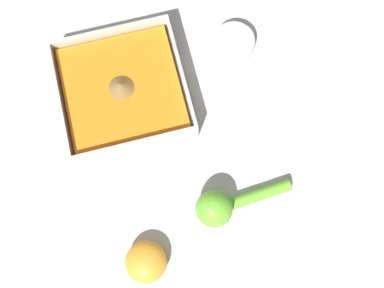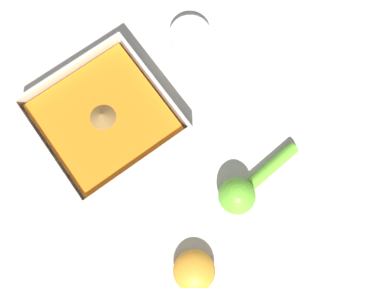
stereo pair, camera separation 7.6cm
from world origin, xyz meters
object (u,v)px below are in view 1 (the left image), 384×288
object	(u,v)px
square_dish	(122,91)
lemon_squeezer	(221,206)
spice_bowl	(233,44)
lemon_half	(145,262)

from	to	relation	value
square_dish	lemon_squeezer	size ratio (longest dim) A/B	1.31
spice_bowl	lemon_squeezer	xyz separation A→B (m)	(-0.28, 0.10, 0.01)
lemon_squeezer	lemon_half	size ratio (longest dim) A/B	2.48
square_dish	spice_bowl	bearing A→B (deg)	-78.68
lemon_squeezer	lemon_half	distance (m)	0.15
spice_bowl	lemon_half	size ratio (longest dim) A/B	1.12
square_dish	spice_bowl	xyz separation A→B (m)	(0.04, -0.22, -0.01)
lemon_squeezer	lemon_half	xyz separation A→B (m)	(-0.05, 0.14, -0.01)
square_dish	lemon_half	xyz separation A→B (m)	(-0.30, 0.03, -0.00)
lemon_squeezer	lemon_half	world-z (taller)	lemon_squeezer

